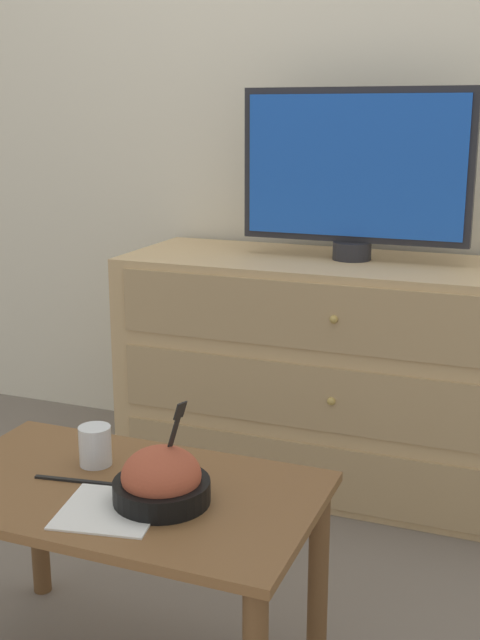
# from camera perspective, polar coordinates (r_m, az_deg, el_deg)

# --- Properties ---
(ground_plane) EXTENTS (12.00, 12.00, 0.00)m
(ground_plane) POSITION_cam_1_polar(r_m,az_deg,el_deg) (2.95, 7.88, -8.90)
(ground_plane) COLOR #70665B
(wall_back) EXTENTS (12.00, 0.05, 2.60)m
(wall_back) POSITION_cam_1_polar(r_m,az_deg,el_deg) (2.73, 9.00, 17.20)
(wall_back) COLOR silver
(wall_back) RESTS_ON ground_plane
(dresser) EXTENTS (1.45, 0.51, 0.73)m
(dresser) POSITION_cam_1_polar(r_m,az_deg,el_deg) (2.55, 7.98, -3.91)
(dresser) COLOR tan
(dresser) RESTS_ON ground_plane
(tv) EXTENTS (0.70, 0.12, 0.51)m
(tv) POSITION_cam_1_polar(r_m,az_deg,el_deg) (2.46, 8.18, 10.51)
(tv) COLOR #232328
(tv) RESTS_ON dresser
(coffee_table) EXTENTS (0.79, 0.46, 0.44)m
(coffee_table) POSITION_cam_1_polar(r_m,az_deg,el_deg) (1.69, -8.24, -14.03)
(coffee_table) COLOR brown
(coffee_table) RESTS_ON ground_plane
(takeout_bowl) EXTENTS (0.19, 0.19, 0.21)m
(takeout_bowl) POSITION_cam_1_polar(r_m,az_deg,el_deg) (1.57, -5.60, -11.35)
(takeout_bowl) COLOR black
(takeout_bowl) RESTS_ON coffee_table
(drink_cup) EXTENTS (0.07, 0.07, 0.09)m
(drink_cup) POSITION_cam_1_polar(r_m,az_deg,el_deg) (1.75, -10.25, -8.94)
(drink_cup) COLOR beige
(drink_cup) RESTS_ON coffee_table
(napkin) EXTENTS (0.21, 0.21, 0.00)m
(napkin) POSITION_cam_1_polar(r_m,az_deg,el_deg) (1.57, -9.23, -13.18)
(napkin) COLOR white
(napkin) RESTS_ON coffee_table
(knife) EXTENTS (0.17, 0.04, 0.01)m
(knife) POSITION_cam_1_polar(r_m,az_deg,el_deg) (1.70, -11.67, -11.12)
(knife) COLOR black
(knife) RESTS_ON coffee_table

